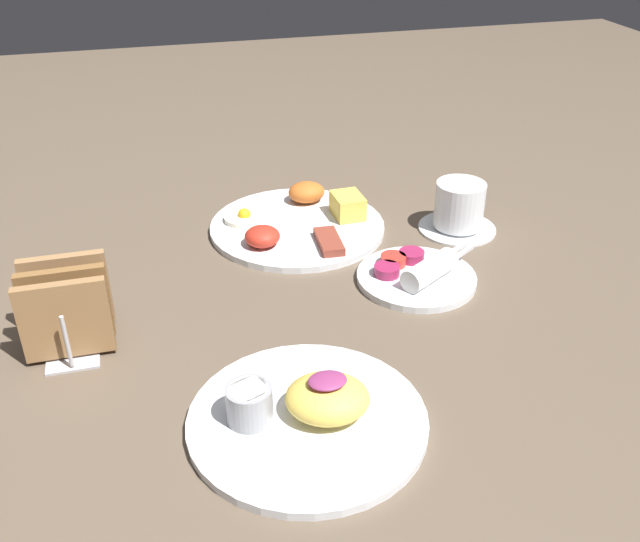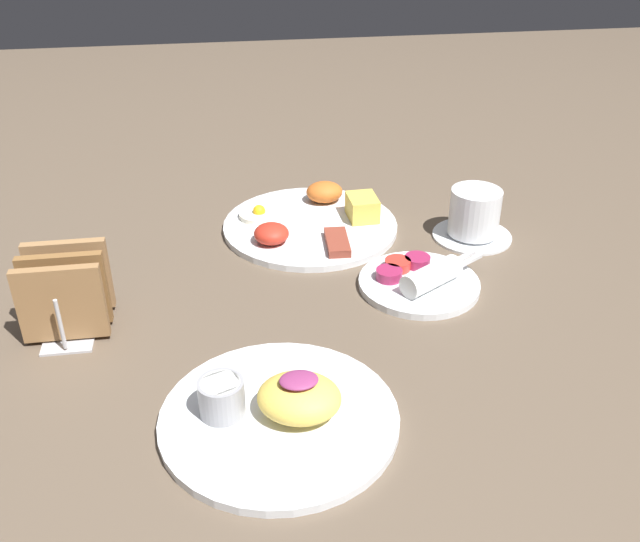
% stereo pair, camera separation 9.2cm
% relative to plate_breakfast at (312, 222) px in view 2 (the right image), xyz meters
% --- Properties ---
extents(ground_plane, '(3.00, 3.00, 0.00)m').
position_rel_plate_breakfast_xyz_m(ground_plane, '(-0.10, -0.22, -0.01)').
color(ground_plane, brown).
extents(plate_breakfast, '(0.27, 0.27, 0.05)m').
position_rel_plate_breakfast_xyz_m(plate_breakfast, '(0.00, 0.00, 0.00)').
color(plate_breakfast, white).
rests_on(plate_breakfast, ground_plane).
extents(plate_condiments, '(0.18, 0.16, 0.04)m').
position_rel_plate_breakfast_xyz_m(plate_condiments, '(0.12, -0.20, 0.00)').
color(plate_condiments, white).
rests_on(plate_condiments, ground_plane).
extents(plate_foreground, '(0.25, 0.25, 0.06)m').
position_rel_plate_breakfast_xyz_m(plate_foreground, '(-0.10, -0.43, 0.00)').
color(plate_foreground, white).
rests_on(plate_foreground, ground_plane).
extents(toast_rack, '(0.10, 0.12, 0.10)m').
position_rel_plate_breakfast_xyz_m(toast_rack, '(-0.33, -0.22, 0.04)').
color(toast_rack, '#B7B7BC').
rests_on(toast_rack, ground_plane).
extents(coffee_cup, '(0.12, 0.12, 0.08)m').
position_rel_plate_breakfast_xyz_m(coffee_cup, '(0.24, -0.07, 0.02)').
color(coffee_cup, white).
rests_on(coffee_cup, ground_plane).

